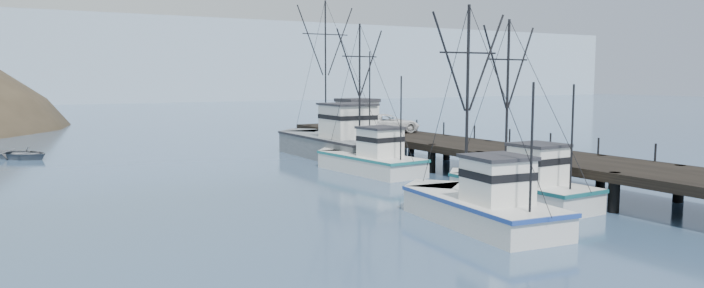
% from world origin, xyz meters
% --- Properties ---
extents(ground, '(400.00, 400.00, 0.00)m').
position_xyz_m(ground, '(0.00, 0.00, 0.00)').
color(ground, '#324D70').
rests_on(ground, ground).
extents(pier, '(6.00, 44.00, 2.00)m').
position_xyz_m(pier, '(14.00, 16.00, 1.69)').
color(pier, black).
rests_on(pier, ground).
extents(distant_ridge, '(360.00, 40.00, 26.00)m').
position_xyz_m(distant_ridge, '(10.00, 170.00, 0.00)').
color(distant_ridge, '#9EB2C6').
rests_on(distant_ridge, ground).
extents(trawler_near, '(3.51, 9.72, 10.07)m').
position_xyz_m(trawler_near, '(8.97, 5.12, 0.82)').
color(trawler_near, silver).
rests_on(trawler_near, ground).
extents(trawler_mid, '(4.22, 10.30, 10.31)m').
position_xyz_m(trawler_mid, '(3.91, 2.46, 0.82)').
color(trawler_mid, silver).
rests_on(trawler_mid, ground).
extents(trawler_far, '(4.24, 10.47, 10.78)m').
position_xyz_m(trawler_far, '(7.65, 18.51, 0.82)').
color(trawler_far, silver).
rests_on(trawler_far, ground).
extents(work_vessel, '(4.82, 16.07, 13.43)m').
position_xyz_m(work_vessel, '(9.36, 26.78, 1.23)').
color(work_vessel, slate).
rests_on(work_vessel, ground).
extents(pier_shed, '(3.00, 3.20, 2.80)m').
position_xyz_m(pier_shed, '(12.93, 29.19, 3.42)').
color(pier_shed, silver).
rests_on(pier_shed, pier).
extents(pickup_truck, '(6.03, 3.38, 1.59)m').
position_xyz_m(pickup_truck, '(13.59, 25.34, 2.80)').
color(pickup_truck, silver).
rests_on(pickup_truck, pier).
extents(motorboat, '(6.32, 6.58, 1.11)m').
position_xyz_m(motorboat, '(-13.52, 38.79, 0.00)').
color(motorboat, slate).
rests_on(motorboat, ground).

